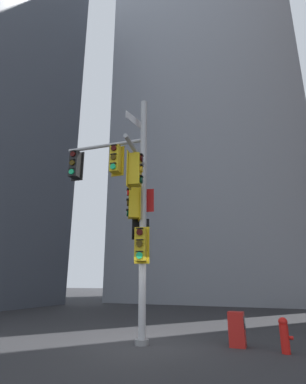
{
  "coord_description": "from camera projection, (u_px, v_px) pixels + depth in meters",
  "views": [
    {
      "loc": [
        3.98,
        -8.8,
        1.8
      ],
      "look_at": [
        0.14,
        0.53,
        4.8
      ],
      "focal_mm": 28.08,
      "sensor_mm": 36.0,
      "label": 1
    }
  ],
  "objects": [
    {
      "name": "newspaper_box",
      "position": [
        237.0,
        329.0,
        8.6
      ],
      "size": [
        0.45,
        0.36,
        0.94
      ],
      "color": "red",
      "rests_on": "ground"
    },
    {
      "name": "building_mid_block",
      "position": [
        213.0,
        126.0,
        35.69
      ],
      "size": [
        17.65,
        17.65,
        39.0
      ],
      "primitive_type": "cube",
      "color": "#9399A3",
      "rests_on": "ground"
    },
    {
      "name": "ground",
      "position": [
        142.0,
        345.0,
        8.74
      ],
      "size": [
        120.0,
        120.0,
        0.0
      ],
      "primitive_type": "plane",
      "color": "#2D2D30"
    },
    {
      "name": "fire_hydrant",
      "position": [
        284.0,
        334.0,
        7.83
      ],
      "size": [
        0.33,
        0.23,
        0.88
      ],
      "color": "red",
      "rests_on": "ground"
    },
    {
      "name": "signal_pole_assembly",
      "position": [
        128.0,
        192.0,
        10.06
      ],
      "size": [
        3.51,
        2.86,
        8.12
      ],
      "color": "#B2B2B5",
      "rests_on": "ground"
    }
  ]
}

